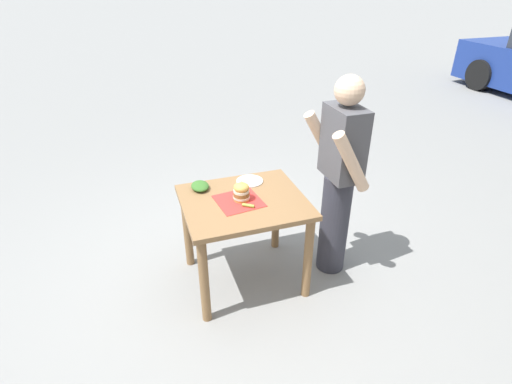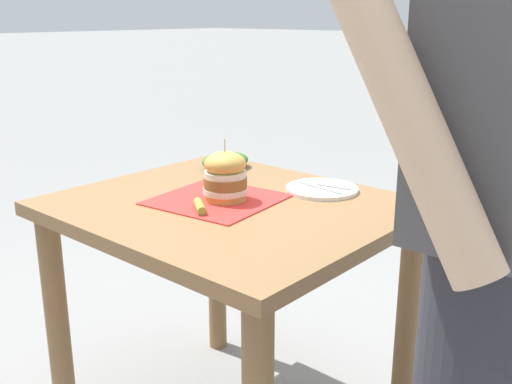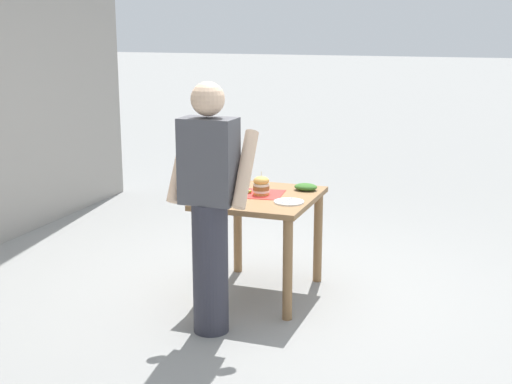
{
  "view_description": "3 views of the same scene",
  "coord_description": "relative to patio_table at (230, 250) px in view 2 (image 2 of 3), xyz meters",
  "views": [
    {
      "loc": [
        2.53,
        -0.75,
        2.33
      ],
      "look_at": [
        0.0,
        0.1,
        0.83
      ],
      "focal_mm": 28.0,
      "sensor_mm": 36.0,
      "label": 1
    },
    {
      "loc": [
        1.18,
        1.13,
        1.3
      ],
      "look_at": [
        0.0,
        0.1,
        0.83
      ],
      "focal_mm": 42.0,
      "sensor_mm": 36.0,
      "label": 2
    },
    {
      "loc": [
        -1.73,
        4.91,
        2.05
      ],
      "look_at": [
        0.0,
        0.1,
        0.83
      ],
      "focal_mm": 50.0,
      "sensor_mm": 36.0,
      "label": 3
    }
  ],
  "objects": [
    {
      "name": "sandwich",
      "position": [
        -0.0,
        -0.02,
        0.22
      ],
      "size": [
        0.13,
        0.13,
        0.18
      ],
      "color": "gold",
      "rests_on": "serving_paper"
    },
    {
      "name": "serving_paper",
      "position": [
        0.01,
        -0.04,
        0.15
      ],
      "size": [
        0.36,
        0.36,
        0.0
      ],
      "primitive_type": "cube",
      "rotation": [
        0.0,
        0.0,
        0.12
      ],
      "color": "red",
      "rests_on": "patio_table"
    },
    {
      "name": "side_salad",
      "position": [
        -0.27,
        -0.28,
        0.17
      ],
      "size": [
        0.18,
        0.14,
        0.05
      ],
      "primitive_type": "ellipsoid",
      "color": "#386B28",
      "rests_on": "patio_table"
    },
    {
      "name": "side_plate_with_forks",
      "position": [
        -0.27,
        0.13,
        0.15
      ],
      "size": [
        0.22,
        0.22,
        0.02
      ],
      "color": "white",
      "rests_on": "patio_table"
    },
    {
      "name": "pickle_spear",
      "position": [
        0.12,
        -0.0,
        0.16
      ],
      "size": [
        0.07,
        0.09,
        0.02
      ],
      "primitive_type": "cylinder",
      "rotation": [
        0.0,
        1.57,
        0.94
      ],
      "color": "#8EA83D",
      "rests_on": "serving_paper"
    },
    {
      "name": "diner_across_table",
      "position": [
        0.08,
        0.76,
        0.25
      ],
      "size": [
        0.55,
        0.35,
        1.69
      ],
      "color": "#33333D",
      "rests_on": "ground"
    },
    {
      "name": "patio_table",
      "position": [
        0.0,
        0.0,
        0.0
      ],
      "size": [
        0.81,
        0.94,
        0.78
      ],
      "color": "olive",
      "rests_on": "ground"
    }
  ]
}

